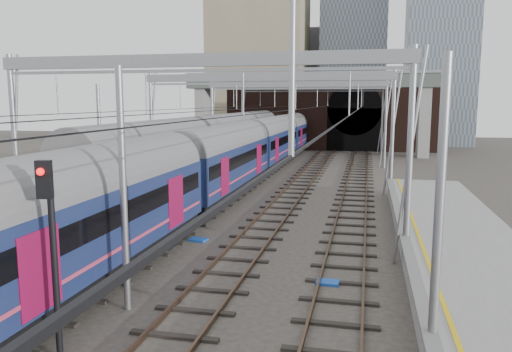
# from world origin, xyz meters

# --- Properties ---
(ground) EXTENTS (160.00, 160.00, 0.00)m
(ground) POSITION_xyz_m (0.00, 0.00, 0.00)
(ground) COLOR #38332D
(ground) RESTS_ON ground
(tracks) EXTENTS (14.40, 80.00, 0.22)m
(tracks) POSITION_xyz_m (0.00, 15.00, 0.02)
(tracks) COLOR #4C3828
(tracks) RESTS_ON ground
(overhead_line) EXTENTS (16.80, 80.00, 8.00)m
(overhead_line) POSITION_xyz_m (0.00, 21.49, 6.57)
(overhead_line) COLOR gray
(overhead_line) RESTS_ON ground
(retaining_wall) EXTENTS (28.00, 2.75, 9.00)m
(retaining_wall) POSITION_xyz_m (1.40, 51.93, 4.33)
(retaining_wall) COLOR #321C16
(retaining_wall) RESTS_ON ground
(overbridge) EXTENTS (28.00, 3.00, 9.25)m
(overbridge) POSITION_xyz_m (0.00, 46.00, 7.27)
(overbridge) COLOR gray
(overbridge) RESTS_ON ground
(city_skyline) EXTENTS (37.50, 27.50, 60.00)m
(city_skyline) POSITION_xyz_m (2.73, 70.48, 17.09)
(city_skyline) COLOR tan
(city_skyline) RESTS_ON ground
(train_main) EXTENTS (2.67, 61.84, 4.64)m
(train_main) POSITION_xyz_m (-2.00, 26.43, 2.41)
(train_main) COLOR black
(train_main) RESTS_ON ground
(train_second) EXTENTS (2.87, 49.84, 4.92)m
(train_second) POSITION_xyz_m (-6.00, 32.85, 2.53)
(train_second) COLOR black
(train_second) RESTS_ON ground
(signal_near_centre) EXTENTS (0.37, 0.46, 4.73)m
(signal_near_centre) POSITION_xyz_m (-0.28, -0.96, 3.00)
(signal_near_centre) COLOR black
(signal_near_centre) RESTS_ON ground
(equip_cover_b) EXTENTS (0.82, 0.64, 0.09)m
(equip_cover_b) POSITION_xyz_m (-0.39, 9.32, 0.04)
(equip_cover_b) COLOR #1748B1
(equip_cover_b) RESTS_ON ground
(equip_cover_c) EXTENTS (0.78, 0.57, 0.09)m
(equip_cover_c) POSITION_xyz_m (5.55, 5.34, 0.04)
(equip_cover_c) COLOR #1748B1
(equip_cover_c) RESTS_ON ground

